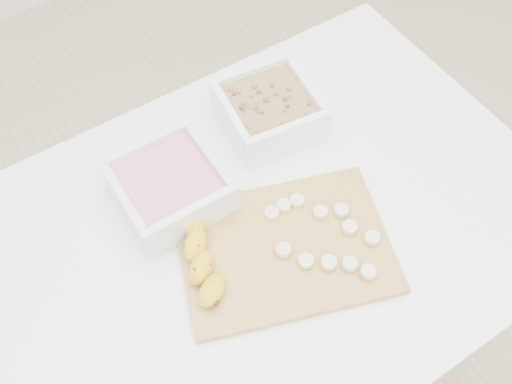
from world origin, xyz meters
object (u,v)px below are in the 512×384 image
bowl_granola (269,110)px  bowl_yogurt (170,187)px  cutting_board (285,248)px  banana (204,248)px  table (265,249)px

bowl_granola → bowl_yogurt: bearing=-167.3°
bowl_yogurt → bowl_granola: (0.23, 0.05, -0.00)m
bowl_yogurt → cutting_board: bearing=-59.9°
bowl_yogurt → banana: size_ratio=0.85×
table → cutting_board: size_ratio=2.95×
table → banana: 0.17m
banana → table: bearing=37.0°
bowl_granola → banana: (-0.24, -0.18, -0.01)m
bowl_granola → banana: 0.30m
bowl_yogurt → banana: 0.13m
table → cutting_board: bearing=-91.6°
cutting_board → banana: bearing=152.7°
table → bowl_granola: 0.26m
table → banana: (-0.12, 0.00, 0.13)m
cutting_board → banana: 0.13m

